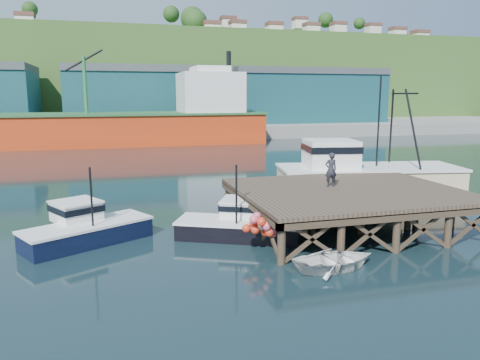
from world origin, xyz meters
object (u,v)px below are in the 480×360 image
object	(u,v)px
boat_black	(240,223)
dockworker	(331,170)
dinghy	(335,260)
trawler	(365,172)
boat_navy	(85,227)

from	to	relation	value
boat_black	dockworker	size ratio (longest dim) A/B	3.46
dockworker	dinghy	bearing A→B (deg)	68.12
trawler	dockworker	world-z (taller)	trawler
boat_navy	dinghy	bearing A→B (deg)	-61.35
boat_black	dockworker	bearing A→B (deg)	37.49
boat_black	dinghy	world-z (taller)	boat_black
dinghy	dockworker	world-z (taller)	dockworker
boat_navy	dinghy	world-z (taller)	boat_navy
dinghy	dockworker	distance (m)	7.82
boat_navy	dinghy	distance (m)	12.30
dockworker	boat_navy	bearing A→B (deg)	2.78
trawler	dockworker	distance (m)	8.03
boat_navy	dockworker	distance (m)	13.59
dinghy	dockworker	size ratio (longest dim) A/B	1.87
boat_navy	dockworker	size ratio (longest dim) A/B	3.39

